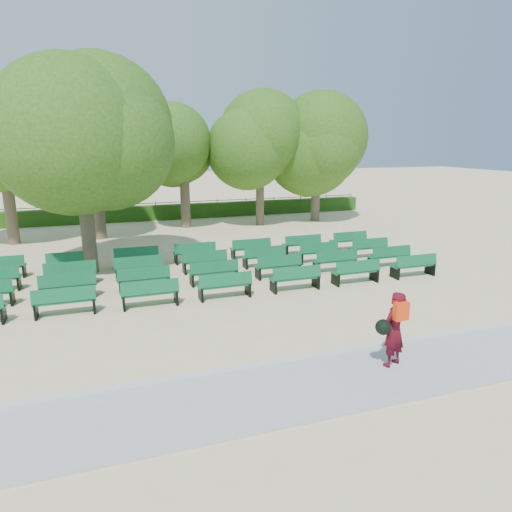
# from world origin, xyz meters

# --- Properties ---
(ground) EXTENTS (120.00, 120.00, 0.00)m
(ground) POSITION_xyz_m (0.00, 0.00, 0.00)
(ground) COLOR beige
(paving) EXTENTS (30.00, 2.20, 0.06)m
(paving) POSITION_xyz_m (0.00, -7.40, 0.03)
(paving) COLOR #B3B4AF
(paving) RESTS_ON ground
(curb) EXTENTS (30.00, 0.12, 0.10)m
(curb) POSITION_xyz_m (0.00, -6.25, 0.05)
(curb) COLOR silver
(curb) RESTS_ON ground
(hedge) EXTENTS (26.00, 0.70, 0.90)m
(hedge) POSITION_xyz_m (0.00, 14.00, 0.45)
(hedge) COLOR #275014
(hedge) RESTS_ON ground
(fence) EXTENTS (26.00, 0.10, 1.02)m
(fence) POSITION_xyz_m (0.00, 14.40, 0.00)
(fence) COLOR black
(fence) RESTS_ON ground
(tree_line) EXTENTS (21.80, 6.80, 7.04)m
(tree_line) POSITION_xyz_m (0.00, 10.00, 0.00)
(tree_line) COLOR #37651B
(tree_line) RESTS_ON ground
(bench_array) EXTENTS (1.68, 0.55, 1.06)m
(bench_array) POSITION_xyz_m (-0.79, 0.68, 0.09)
(bench_array) COLOR #106035
(bench_array) RESTS_ON ground
(tree_among) EXTENTS (5.59, 5.59, 7.68)m
(tree_among) POSITION_xyz_m (-4.80, 2.79, 5.14)
(tree_among) COLOR brown
(tree_among) RESTS_ON ground
(person) EXTENTS (0.83, 0.59, 1.66)m
(person) POSITION_xyz_m (1.38, -7.21, 0.92)
(person) COLOR #4C0A17
(person) RESTS_ON ground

